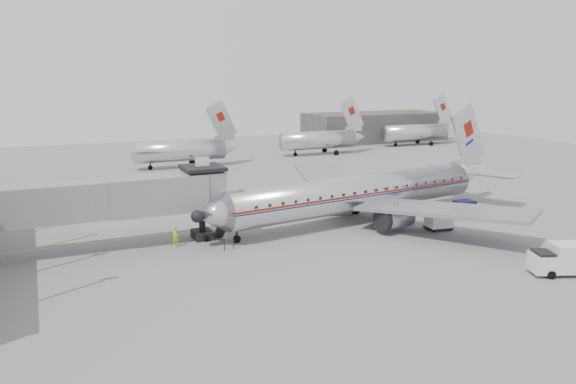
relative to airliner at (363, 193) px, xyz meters
name	(u,v)px	position (x,y,z in m)	size (l,w,h in m)	color
ground	(316,237)	(-6.70, -3.10, -2.81)	(160.00, 160.00, 0.00)	slate
hangar	(375,127)	(38.30, 56.90, 0.19)	(30.00, 12.00, 6.00)	#363331
apron_line	(315,218)	(-3.70, 2.90, -2.80)	(0.15, 60.00, 0.01)	gold
jet_bridge	(113,199)	(-23.36, 0.57, 1.37)	(21.00, 6.20, 7.10)	slate
distant_aircraft_near	(181,150)	(-8.49, 38.90, -0.07)	(16.39, 3.20, 10.26)	silver
distant_aircraft_mid	(319,139)	(17.51, 42.90, -0.07)	(16.39, 3.20, 10.26)	silver
distant_aircraft_far	(416,132)	(41.51, 46.90, -0.07)	(16.39, 3.20, 10.26)	silver
airliner	(363,193)	(0.00, 0.00, 0.00)	(35.15, 32.36, 11.16)	silver
service_van	(567,259)	(5.26, -19.08, -1.61)	(5.20, 3.55, 2.29)	silver
baggage_cart_navy	(464,208)	(10.33, -2.80, -1.95)	(2.09, 1.62, 1.61)	black
baggage_cart_white	(439,220)	(4.71, -5.73, -1.87)	(2.44, 1.97, 1.76)	white
ramp_worker	(176,237)	(-18.70, -1.00, -1.93)	(0.64, 0.42, 1.76)	#C2C717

